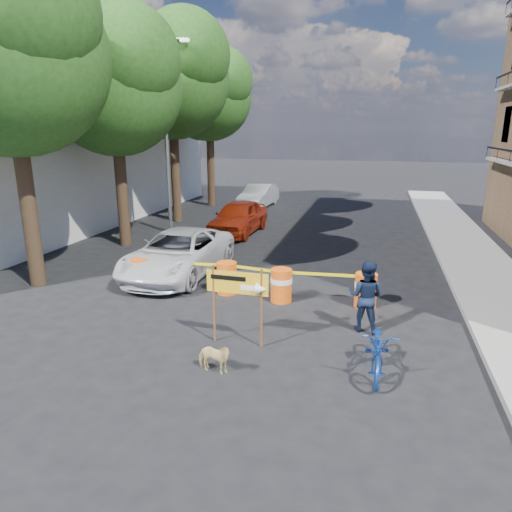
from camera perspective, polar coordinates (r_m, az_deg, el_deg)
The scene contains 19 objects.
ground at distance 10.21m, azimuth -2.20°, elevation -10.37°, with size 120.00×120.00×0.00m, color black.
sidewalk_east at distance 15.81m, azimuth 26.83°, elevation -2.26°, with size 2.40×40.00×0.15m, color gray.
white_building at distance 24.51m, azimuth -25.68°, elevation 10.68°, with size 8.00×22.00×6.00m, color silver.
tree_near at distance 14.44m, azimuth -28.41°, elevation 21.40°, with size 5.46×5.20×9.15m.
tree_mid_a at distance 18.44m, azimuth -17.21°, elevation 19.75°, with size 5.25×5.00×8.68m.
tree_mid_b at distance 22.92m, azimuth -10.41°, elevation 21.00°, with size 5.67×5.40×9.62m.
tree_far at distance 27.50m, azimuth -5.77°, elevation 19.19°, with size 5.04×4.80×8.84m.
streetlamp at distance 20.21m, azimuth -11.01°, elevation 15.08°, with size 1.25×0.18×8.00m.
barrel_far_left at distance 13.54m, azimuth -14.11°, elevation -2.04°, with size 0.58×0.58×0.90m.
barrel_mid_left at distance 12.77m, azimuth -3.66°, elevation -2.66°, with size 0.58×0.58×0.90m.
barrel_mid_right at distance 12.17m, azimuth 3.18°, elevation -3.59°, with size 0.58×0.58×0.90m.
barrel_far_right at distance 12.13m, azimuth 13.55°, elevation -4.09°, with size 0.58×0.58×0.90m.
detour_sign at distance 9.48m, azimuth -1.44°, elevation -4.23°, with size 1.34×0.25×1.72m.
pedestrian at distance 10.62m, azimuth 13.56°, elevation -4.93°, with size 0.80×0.62×1.64m, color black.
bicycle at distance 8.82m, azimuth 15.24°, elevation -8.58°, with size 0.65×0.98×1.87m, color #133FA0.
dog at distance 8.83m, azimuth -5.30°, elevation -12.58°, with size 0.33×0.73×0.62m, color #E2C881.
suv_white at distance 14.56m, azimuth -9.70°, elevation 0.33°, with size 2.28×4.95×1.38m, color silver.
sedan_red at distance 20.09m, azimuth -2.22°, elevation 4.87°, with size 1.72×4.26×1.45m, color maroon.
sedan_silver at distance 27.03m, azimuth 0.33°, elevation 7.53°, with size 1.41×4.05×1.33m, color silver.
Camera 1 is at (2.69, -8.77, 4.47)m, focal length 32.00 mm.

